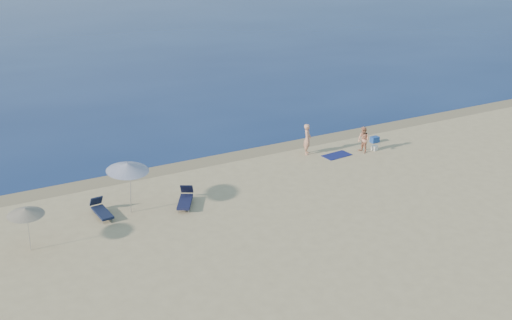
{
  "coord_description": "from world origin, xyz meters",
  "views": [
    {
      "loc": [
        -17.04,
        -11.43,
        13.37
      ],
      "look_at": [
        -2.23,
        16.0,
        1.0
      ],
      "focal_mm": 45.0,
      "sensor_mm": 36.0,
      "label": 1
    }
  ],
  "objects_px": {
    "blue_cooler": "(375,139)",
    "umbrella_near": "(128,167)",
    "person_left": "(307,139)",
    "person_right": "(363,140)"
  },
  "relations": [
    {
      "from": "blue_cooler",
      "to": "umbrella_near",
      "type": "height_order",
      "value": "umbrella_near"
    },
    {
      "from": "person_left",
      "to": "umbrella_near",
      "type": "bearing_deg",
      "value": 138.9
    },
    {
      "from": "person_left",
      "to": "person_right",
      "type": "relative_size",
      "value": 1.16
    },
    {
      "from": "person_right",
      "to": "umbrella_near",
      "type": "height_order",
      "value": "umbrella_near"
    },
    {
      "from": "person_left",
      "to": "person_right",
      "type": "height_order",
      "value": "person_left"
    },
    {
      "from": "person_left",
      "to": "blue_cooler",
      "type": "relative_size",
      "value": 3.6
    },
    {
      "from": "blue_cooler",
      "to": "person_right",
      "type": "bearing_deg",
      "value": -149.35
    },
    {
      "from": "person_right",
      "to": "blue_cooler",
      "type": "bearing_deg",
      "value": 118.26
    },
    {
      "from": "person_right",
      "to": "blue_cooler",
      "type": "xyz_separation_m",
      "value": [
        1.69,
        1.04,
        -0.6
      ]
    },
    {
      "from": "blue_cooler",
      "to": "umbrella_near",
      "type": "xyz_separation_m",
      "value": [
        -16.03,
        -2.11,
        2.06
      ]
    }
  ]
}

